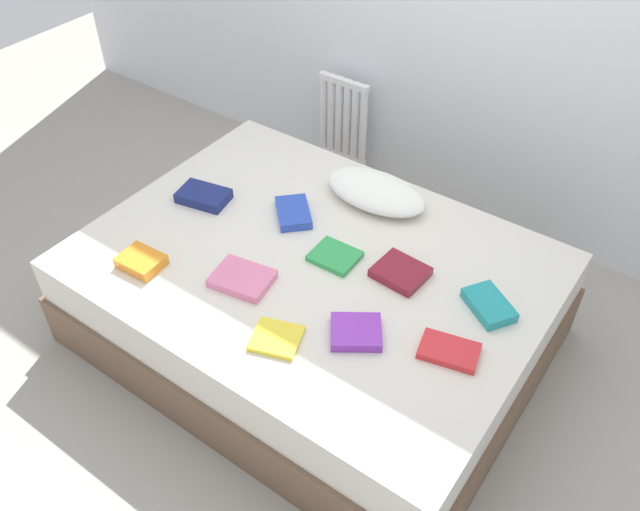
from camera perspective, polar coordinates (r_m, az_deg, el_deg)
name	(u,v)px	position (r m, az deg, el deg)	size (l,w,h in m)	color
ground_plane	(314,335)	(3.21, -0.52, -6.87)	(8.00, 8.00, 0.00)	#9E998E
bed	(314,299)	(3.02, -0.55, -3.79)	(2.00, 1.50, 0.50)	brown
radiator	(343,120)	(4.02, 2.00, 11.63)	(0.33, 0.04, 0.54)	white
pillow	(376,192)	(3.14, 4.90, 5.54)	(0.51, 0.29, 0.11)	white
textbook_purple	(356,332)	(2.53, 3.14, -6.63)	(0.19, 0.17, 0.04)	purple
textbook_red	(449,351)	(2.52, 11.12, -8.11)	(0.22, 0.14, 0.03)	red
textbook_yellow	(276,338)	(2.52, -3.80, -7.17)	(0.18, 0.17, 0.02)	yellow
textbook_maroon	(400,272)	(2.78, 6.99, -1.45)	(0.21, 0.18, 0.04)	maroon
textbook_pink	(242,279)	(2.75, -6.74, -2.00)	(0.24, 0.18, 0.04)	pink
textbook_green	(335,256)	(2.84, 1.29, -0.06)	(0.20, 0.17, 0.03)	green
textbook_navy	(204,196)	(3.20, -10.05, 5.10)	(0.24, 0.15, 0.05)	navy
textbook_orange	(141,261)	(2.90, -15.24, -0.49)	(0.18, 0.15, 0.05)	orange
textbook_blue	(293,213)	(3.06, -2.33, 3.72)	(0.22, 0.15, 0.04)	#2847B7
textbook_teal	(489,305)	(2.70, 14.42, -4.18)	(0.21, 0.14, 0.05)	teal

